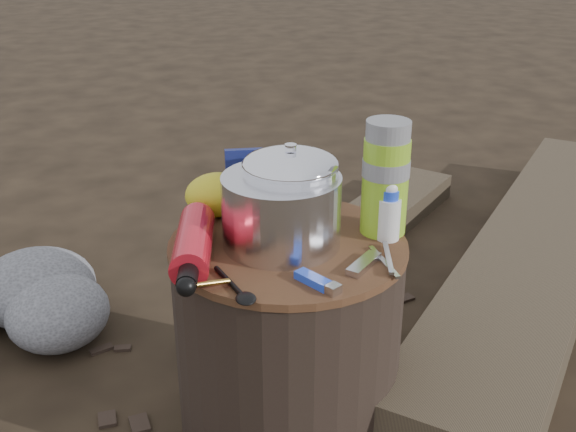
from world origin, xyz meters
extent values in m
plane|color=black|center=(0.00, 0.00, 0.00)|extent=(60.00, 60.00, 0.00)
cylinder|color=black|center=(0.00, 0.00, 0.21)|extent=(0.46, 0.46, 0.42)
cube|color=#3E3325|center=(0.83, 0.44, 0.08)|extent=(1.45, 1.63, 0.16)
cube|color=#3E3325|center=(0.41, 0.79, 0.04)|extent=(0.88, 0.88, 0.09)
cylinder|color=silver|center=(-0.01, 0.00, 0.49)|extent=(0.23, 0.23, 0.14)
cylinder|color=white|center=(0.01, 0.02, 0.52)|extent=(0.18, 0.18, 0.18)
cylinder|color=#8BC124|center=(0.20, 0.01, 0.54)|extent=(0.09, 0.09, 0.23)
cylinder|color=black|center=(0.08, 0.18, 0.48)|extent=(0.07, 0.07, 0.11)
ellipsoid|color=yellow|center=(-0.12, 0.16, 0.47)|extent=(0.13, 0.11, 0.09)
cube|color=navy|center=(-0.05, 0.16, 0.49)|extent=(0.11, 0.03, 0.14)
cube|color=blue|center=(0.01, -0.17, 0.43)|extent=(0.07, 0.09, 0.02)
cube|color=silver|center=(0.11, -0.13, 0.43)|extent=(0.08, 0.08, 0.01)
cylinder|color=white|center=(0.19, -0.02, 0.48)|extent=(0.04, 0.04, 0.11)
camera|label=1|loc=(-0.24, -1.18, 1.03)|focal=43.29mm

